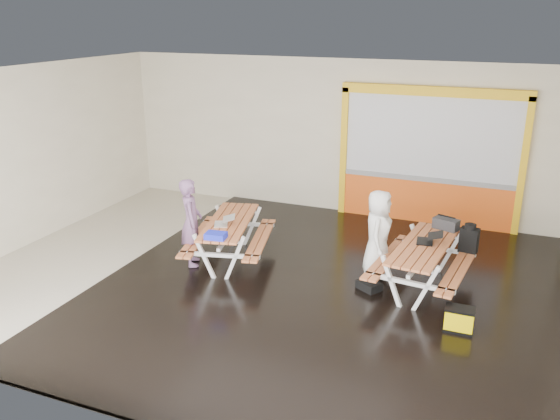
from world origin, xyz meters
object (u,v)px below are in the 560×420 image
at_px(person_right, 378,233).
at_px(fluke_bag, 459,320).
at_px(dark_case, 369,285).
at_px(backpack, 469,238).
at_px(person_left, 191,222).
at_px(toolbox, 446,224).
at_px(blue_pouch, 216,236).
at_px(picnic_table_left, 229,231).
at_px(laptop_left, 224,222).
at_px(picnic_table_right, 423,256).
at_px(laptop_right, 429,239).

relative_size(person_right, fluke_bag, 3.57).
bearing_deg(dark_case, backpack, 38.28).
height_order(person_left, toolbox, person_left).
bearing_deg(person_right, backpack, -73.02).
relative_size(person_left, toolbox, 3.39).
height_order(blue_pouch, dark_case, blue_pouch).
height_order(picnic_table_left, laptop_left, laptop_left).
xyz_separation_m(laptop_left, dark_case, (2.70, 0.00, -0.76)).
xyz_separation_m(toolbox, backpack, (0.42, -0.11, -0.17)).
bearing_deg(picnic_table_right, person_left, -171.81).
height_order(picnic_table_right, backpack, backpack).
bearing_deg(laptop_left, blue_pouch, -74.17).
bearing_deg(blue_pouch, person_right, 25.42).
height_order(laptop_left, dark_case, laptop_left).
xyz_separation_m(picnic_table_left, fluke_bag, (4.23, -1.02, -0.41)).
relative_size(picnic_table_right, person_left, 1.39).
distance_m(picnic_table_left, person_left, 0.73).
xyz_separation_m(laptop_right, blue_pouch, (-3.35, -1.16, -0.01)).
bearing_deg(backpack, picnic_table_left, -167.37).
bearing_deg(laptop_left, fluke_bag, -10.86).
bearing_deg(dark_case, laptop_right, 31.02).
relative_size(blue_pouch, dark_case, 0.93).
bearing_deg(picnic_table_left, laptop_right, 4.78).
distance_m(toolbox, fluke_bag, 2.24).
relative_size(picnic_table_left, blue_pouch, 6.81).
xyz_separation_m(picnic_table_right, person_left, (-4.04, -0.58, 0.23)).
relative_size(person_left, backpack, 3.15).
bearing_deg(person_left, dark_case, -116.19).
height_order(picnic_table_right, fluke_bag, picnic_table_right).
xyz_separation_m(laptop_left, fluke_bag, (4.22, -0.81, -0.66)).
height_order(person_right, laptop_right, person_right).
distance_m(picnic_table_right, laptop_left, 3.51).
relative_size(picnic_table_left, person_left, 1.46).
distance_m(blue_pouch, fluke_bag, 4.09).
height_order(person_right, dark_case, person_right).
bearing_deg(picnic_table_right, fluke_bag, -58.23).
bearing_deg(fluke_bag, person_right, 138.78).
relative_size(blue_pouch, fluke_bag, 0.82).
bearing_deg(laptop_left, dark_case, 0.07).
height_order(person_right, fluke_bag, person_right).
height_order(backpack, dark_case, backpack).
distance_m(picnic_table_right, person_left, 4.09).
bearing_deg(toolbox, person_left, -161.22).
distance_m(picnic_table_left, backpack, 4.25).
relative_size(picnic_table_right, dark_case, 5.97).
bearing_deg(blue_pouch, person_left, 148.66).
distance_m(toolbox, backpack, 0.46).
height_order(picnic_table_right, laptop_right, laptop_right).
height_order(blue_pouch, fluke_bag, blue_pouch).
bearing_deg(blue_pouch, picnic_table_right, 17.33).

